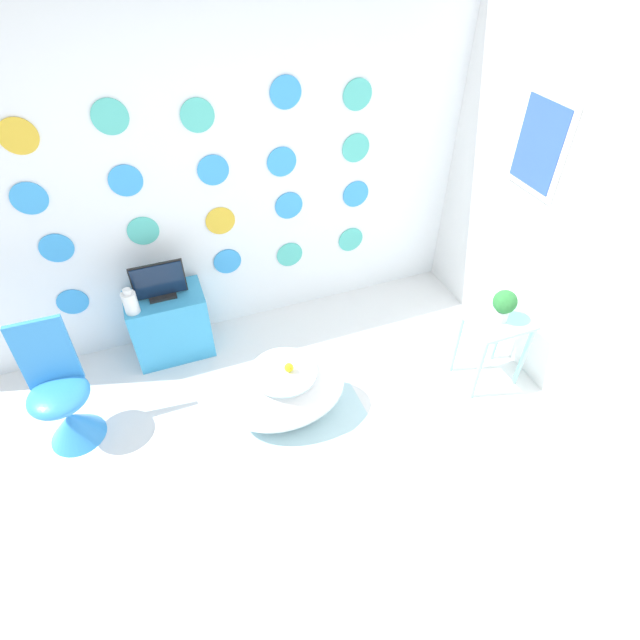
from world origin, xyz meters
TOP-DOWN VIEW (x-y plane):
  - ground_plane at (0.00, 0.00)m, footprint 12.00×12.00m
  - wall_back_dotted at (-0.00, 1.96)m, footprint 4.81×0.05m
  - wall_right at (1.92, 0.97)m, footprint 0.06×2.94m
  - rug at (0.13, 0.72)m, footprint 1.01×0.70m
  - bathtub at (0.11, 0.84)m, footprint 0.81×0.53m
  - rubber_duck at (0.14, 0.81)m, footprint 0.06×0.06m
  - chair at (-1.23, 1.18)m, footprint 0.37×0.37m
  - tv_cabinet at (-0.50, 1.74)m, footprint 0.55×0.35m
  - tv at (-0.50, 1.74)m, footprint 0.36×0.12m
  - vase at (-0.71, 1.64)m, footprint 0.10×0.10m
  - side_table at (1.57, 0.65)m, footprint 0.42×0.32m
  - potted_plant_left at (1.57, 0.65)m, footprint 0.16×0.16m

SIDE VIEW (x-z plane):
  - ground_plane at x=0.00m, z-range 0.00..0.00m
  - rug at x=0.13m, z-range 0.00..0.01m
  - bathtub at x=0.11m, z-range 0.00..0.45m
  - chair at x=-1.23m, z-range -0.17..0.70m
  - tv_cabinet at x=-0.50m, z-range 0.00..0.54m
  - side_table at x=1.57m, z-range 0.16..0.72m
  - rubber_duck at x=0.14m, z-range 0.45..0.52m
  - vase at x=-0.71m, z-range 0.53..0.72m
  - tv at x=-0.50m, z-range 0.52..0.80m
  - potted_plant_left at x=1.57m, z-range 0.58..0.81m
  - wall_back_dotted at x=0.00m, z-range 0.00..2.60m
  - wall_right at x=1.92m, z-range 0.00..2.60m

